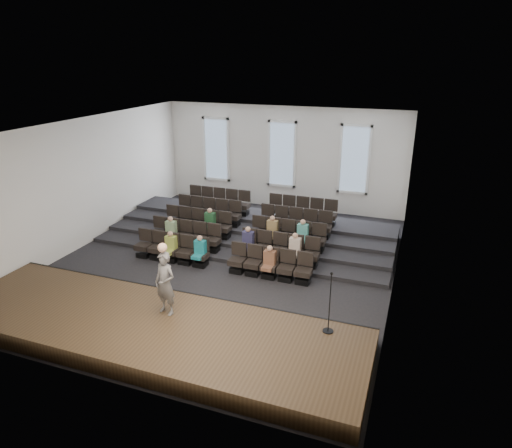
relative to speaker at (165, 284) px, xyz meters
The scene contains 14 objects.
ground 4.75m from the speaker, 93.07° to the left, with size 14.00×14.00×0.00m, color black.
ceiling 5.79m from the speaker, 93.07° to the left, with size 12.00×14.00×0.02m, color white.
wall_back 11.60m from the speaker, 91.21° to the left, with size 12.00×0.04×5.00m, color white.
wall_front 2.73m from the speaker, 95.56° to the right, with size 12.00×0.04×5.00m, color white.
wall_left 7.80m from the speaker, 144.15° to the left, with size 0.04×14.00×5.00m, color white.
wall_right 7.42m from the speaker, 38.08° to the left, with size 0.04×14.00×5.00m, color white.
stage 1.32m from the speaker, 112.94° to the right, with size 11.80×3.60×0.50m, color #402E1B.
stage_lip 1.68m from the speaker, 101.48° to the left, with size 11.80×0.06×0.52m, color black.
risers 7.80m from the speaker, 91.81° to the left, with size 11.80×4.80×0.60m.
seating_rows 6.11m from the speaker, 92.29° to the left, with size 6.80×4.70×1.67m.
windows 11.55m from the speaker, 91.21° to the left, with size 8.44×0.10×3.24m.
audience 5.01m from the speaker, 89.57° to the left, with size 5.45×2.64×1.10m.
speaker is the anchor object (origin of this frame).
mic_stand 4.47m from the speaker, ahead, with size 0.29×0.29×1.72m.
Camera 1 is at (6.38, -14.05, 7.28)m, focal length 32.00 mm.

